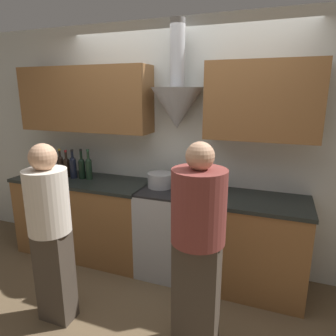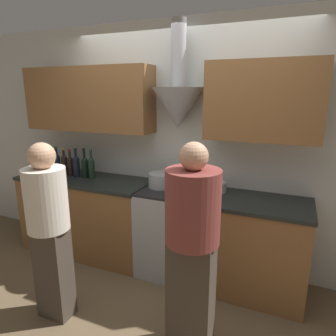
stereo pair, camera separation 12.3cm
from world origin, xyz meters
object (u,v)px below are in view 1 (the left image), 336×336
object	(u,v)px
wine_bottle_7	(82,167)
wine_bottle_5	(67,166)
wine_bottle_8	(89,167)
person_foreground_right	(198,243)
wine_bottle_6	(73,166)
saucepan	(217,186)
wine_bottle_1	(40,163)
wine_bottle_3	(53,164)
wine_bottle_2	(45,163)
orange_fruit	(213,197)
person_foreground_left	(50,228)
mixing_bowl	(183,188)
stove_range	(171,230)
stock_pot	(160,180)
wine_bottle_0	(34,163)
wine_bottle_4	(60,165)

from	to	relation	value
wine_bottle_7	wine_bottle_5	bearing A→B (deg)	-179.44
wine_bottle_8	person_foreground_right	xyz separation A→B (m)	(1.52, -0.91, -0.20)
wine_bottle_6	saucepan	bearing A→B (deg)	3.97
wine_bottle_1	wine_bottle_5	distance (m)	0.40
wine_bottle_3	person_foreground_right	size ratio (longest dim) A/B	0.21
wine_bottle_2	person_foreground_right	xyz separation A→B (m)	(2.12, -0.89, -0.20)
orange_fruit	person_foreground_left	world-z (taller)	person_foreground_left
wine_bottle_5	wine_bottle_3	bearing A→B (deg)	-179.93
mixing_bowl	saucepan	xyz separation A→B (m)	(0.31, 0.15, 0.01)
wine_bottle_7	orange_fruit	bearing A→B (deg)	-7.49
person_foreground_right	wine_bottle_5	bearing A→B (deg)	153.52
wine_bottle_3	wine_bottle_6	xyz separation A→B (m)	(0.30, -0.02, 0.00)
wine_bottle_6	stove_range	bearing A→B (deg)	-0.08
wine_bottle_3	mixing_bowl	distance (m)	1.65
wine_bottle_5	stock_pot	world-z (taller)	wine_bottle_5
stove_range	mixing_bowl	size ratio (longest dim) A/B	4.41
wine_bottle_0	stock_pot	world-z (taller)	wine_bottle_0
wine_bottle_2	wine_bottle_3	bearing A→B (deg)	8.64
wine_bottle_5	saucepan	size ratio (longest dim) A/B	1.86
wine_bottle_2	person_foreground_left	size ratio (longest dim) A/B	0.22
orange_fruit	wine_bottle_7	bearing A→B (deg)	172.51
wine_bottle_1	mixing_bowl	world-z (taller)	wine_bottle_1
stove_range	wine_bottle_3	size ratio (longest dim) A/B	2.72
wine_bottle_1	wine_bottle_6	bearing A→B (deg)	-2.42
wine_bottle_1	wine_bottle_2	size ratio (longest dim) A/B	0.97
wine_bottle_8	mixing_bowl	bearing A→B (deg)	-3.00
wine_bottle_5	wine_bottle_7	distance (m)	0.21
person_foreground_left	saucepan	bearing A→B (deg)	45.57
wine_bottle_2	person_foreground_left	bearing A→B (deg)	-46.87
wine_bottle_0	wine_bottle_8	xyz separation A→B (m)	(0.79, 0.00, 0.01)
person_foreground_right	wine_bottle_3	bearing A→B (deg)	155.84
person_foreground_left	person_foreground_right	bearing A→B (deg)	5.89
stove_range	wine_bottle_4	bearing A→B (deg)	178.97
wine_bottle_8	stock_pot	size ratio (longest dim) A/B	1.29
mixing_bowl	person_foreground_left	world-z (taller)	person_foreground_left
wine_bottle_2	person_foreground_left	world-z (taller)	person_foreground_left
stove_range	stock_pot	bearing A→B (deg)	162.78
wine_bottle_1	stock_pot	xyz separation A→B (m)	(1.57, 0.02, -0.06)
stove_range	wine_bottle_0	distance (m)	1.89
wine_bottle_7	mixing_bowl	distance (m)	1.24
wine_bottle_1	saucepan	xyz separation A→B (m)	(2.15, 0.09, -0.08)
wine_bottle_7	saucepan	distance (m)	1.55
wine_bottle_4	mixing_bowl	size ratio (longest dim) A/B	1.56
person_foreground_left	person_foreground_right	world-z (taller)	person_foreground_right
wine_bottle_7	stock_pot	distance (m)	0.96
wine_bottle_5	wine_bottle_7	world-z (taller)	wine_bottle_7
stove_range	person_foreground_left	xyz separation A→B (m)	(-0.66, -1.01, 0.37)
wine_bottle_2	wine_bottle_7	size ratio (longest dim) A/B	0.99
wine_bottle_5	wine_bottle_0	bearing A→B (deg)	179.66
wine_bottle_0	wine_bottle_5	xyz separation A→B (m)	(0.49, -0.00, 0.00)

